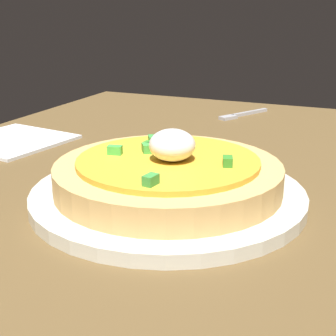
{
  "coord_description": "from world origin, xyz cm",
  "views": [
    {
      "loc": [
        -33.16,
        -18.97,
        20.2
      ],
      "look_at": [
        4.97,
        -2.52,
        6.31
      ],
      "focal_mm": 52.91,
      "sensor_mm": 36.0,
      "label": 1
    }
  ],
  "objects": [
    {
      "name": "dining_table",
      "position": [
        0.0,
        0.0,
        1.57
      ],
      "size": [
        107.57,
        64.47,
        3.15
      ],
      "primitive_type": "cube",
      "color": "brown",
      "rests_on": "ground"
    },
    {
      "name": "plate",
      "position": [
        4.97,
        -2.52,
        3.73
      ],
      "size": [
        24.56,
        24.56,
        1.16
      ],
      "primitive_type": "cylinder",
      "color": "silver",
      "rests_on": "dining_table"
    },
    {
      "name": "pizza",
      "position": [
        4.97,
        -2.54,
        5.8
      ],
      "size": [
        20.24,
        20.24,
        5.64
      ],
      "color": "tan",
      "rests_on": "plate"
    },
    {
      "name": "fork",
      "position": [
        41.85,
        0.76,
        3.4
      ],
      "size": [
        9.87,
        5.98,
        0.5
      ],
      "rotation": [
        0.0,
        0.0,
        2.64
      ],
      "color": "#B7B7BC",
      "rests_on": "dining_table"
    },
    {
      "name": "napkin",
      "position": [
        15.38,
        23.85,
        3.35
      ],
      "size": [
        14.27,
        14.27,
        0.4
      ],
      "primitive_type": "cube",
      "rotation": [
        0.0,
        0.0,
        -0.14
      ],
      "color": "white",
      "rests_on": "dining_table"
    }
  ]
}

